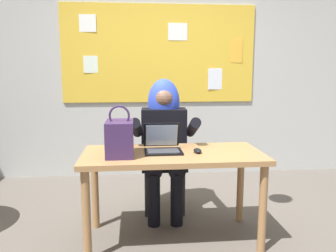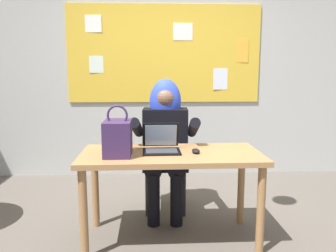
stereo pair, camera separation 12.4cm
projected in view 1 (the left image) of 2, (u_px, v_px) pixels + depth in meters
ground_plane at (177, 247)px, 2.60m from camera, size 24.00×24.00×0.00m
wall_back_bulletin at (159, 72)px, 4.31m from camera, size 6.10×1.99×2.63m
desk_main at (173, 164)px, 2.65m from camera, size 1.40×0.66×0.71m
chair_at_desk at (164, 155)px, 3.34m from camera, size 0.44×0.44×0.92m
person_costumed at (164, 135)px, 3.17m from camera, size 0.61×0.62×1.27m
laptop at (163, 145)px, 2.67m from camera, size 0.29×0.30×0.22m
computer_mouse at (197, 151)px, 2.62m from camera, size 0.07×0.11×0.03m
handbag at (120, 138)px, 2.52m from camera, size 0.20×0.30×0.38m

